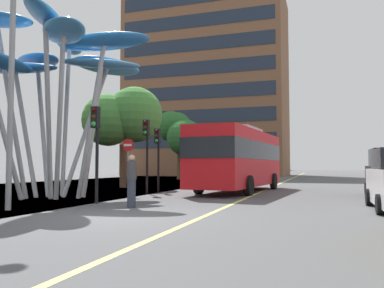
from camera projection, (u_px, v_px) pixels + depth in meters
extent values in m
cube|color=#4C4C4F|center=(118.00, 219.00, 10.87)|extent=(120.00, 240.00, 0.10)
cube|color=#E0D666|center=(195.00, 221.00, 10.19)|extent=(0.16, 144.00, 0.01)
cube|color=red|center=(239.00, 159.00, 21.69)|extent=(3.42, 9.97, 2.91)
cube|color=black|center=(239.00, 151.00, 21.71)|extent=(3.46, 10.07, 0.93)
cube|color=yellow|center=(260.00, 142.00, 26.18)|extent=(1.41, 0.23, 0.36)
cube|color=#B2B2B7|center=(239.00, 130.00, 21.77)|extent=(2.21, 3.58, 0.24)
cylinder|color=black|center=(274.00, 181.00, 23.89)|extent=(0.37, 0.98, 0.96)
cylinder|color=black|center=(233.00, 181.00, 24.90)|extent=(0.37, 0.98, 0.96)
cylinder|color=black|center=(249.00, 186.00, 18.64)|extent=(0.37, 0.98, 0.96)
cylinder|color=black|center=(199.00, 185.00, 19.65)|extent=(0.37, 0.98, 0.96)
cylinder|color=#9EA0A5|center=(91.00, 120.00, 17.23)|extent=(1.31, 0.42, 6.88)
ellipsoid|color=#2D7FD1|center=(105.00, 42.00, 17.34)|extent=(4.29, 2.20, 0.87)
cylinder|color=#9EA0A5|center=(93.00, 129.00, 18.04)|extent=(0.86, 0.75, 6.16)
ellipsoid|color=#4CA3E5|center=(102.00, 64.00, 18.35)|extent=(3.61, 3.25, 0.44)
cylinder|color=#9EA0A5|center=(87.00, 128.00, 18.57)|extent=(1.28, 2.24, 6.39)
ellipsoid|color=#4CA3E5|center=(108.00, 66.00, 19.53)|extent=(3.20, 4.05, 0.75)
cylinder|color=#9EA0A5|center=(66.00, 117.00, 19.36)|extent=(0.59, 1.10, 7.61)
ellipsoid|color=#4CA3E5|center=(70.00, 44.00, 20.02)|extent=(2.22, 3.37, 0.72)
cylinder|color=#9EA0A5|center=(42.00, 126.00, 18.50)|extent=(1.71, 1.11, 6.56)
ellipsoid|color=#388EDB|center=(37.00, 61.00, 19.31)|extent=(3.99, 3.21, 0.77)
cylinder|color=#9EA0A5|center=(25.00, 132.00, 17.80)|extent=(1.48, 0.30, 5.92)
ellipsoid|color=#2D7FD1|center=(15.00, 68.00, 18.12)|extent=(4.46, 1.85, 0.63)
cylinder|color=#9EA0A5|center=(11.00, 109.00, 16.94)|extent=(1.36, 1.07, 7.72)
cylinder|color=#9EA0A5|center=(3.00, 130.00, 16.01)|extent=(1.07, 1.65, 5.79)
cylinder|color=#9EA0A5|center=(48.00, 111.00, 16.19)|extent=(1.00, 1.78, 7.36)
ellipsoid|color=#4299E0|center=(45.00, 16.00, 15.56)|extent=(2.98, 4.29, 0.89)
cylinder|color=#9EA0A5|center=(60.00, 118.00, 16.15)|extent=(1.15, 1.15, 6.80)
ellipsoid|color=#4CA3E5|center=(64.00, 32.00, 15.79)|extent=(3.79, 3.79, 0.75)
cylinder|color=black|center=(97.00, 155.00, 14.87)|extent=(0.12, 0.12, 3.63)
cube|color=black|center=(96.00, 117.00, 14.82)|extent=(0.28, 0.24, 0.80)
sphere|color=#390706|center=(94.00, 110.00, 14.71)|extent=(0.18, 0.18, 0.18)
sphere|color=#3A2707|center=(94.00, 117.00, 14.69)|extent=(0.18, 0.18, 0.18)
sphere|color=green|center=(94.00, 124.00, 14.68)|extent=(0.18, 0.18, 0.18)
cylinder|color=black|center=(147.00, 157.00, 20.32)|extent=(0.12, 0.12, 3.77)
cube|color=black|center=(146.00, 128.00, 20.27)|extent=(0.28, 0.24, 0.80)
sphere|color=#390706|center=(145.00, 122.00, 20.16)|extent=(0.18, 0.18, 0.18)
sphere|color=#3A2707|center=(145.00, 127.00, 20.15)|extent=(0.18, 0.18, 0.18)
sphere|color=green|center=(145.00, 132.00, 20.13)|extent=(0.18, 0.18, 0.18)
cylinder|color=black|center=(158.00, 160.00, 21.71)|extent=(0.12, 0.12, 3.44)
cube|color=black|center=(157.00, 136.00, 21.65)|extent=(0.28, 0.24, 0.80)
sphere|color=#390706|center=(157.00, 131.00, 21.54)|extent=(0.18, 0.18, 0.18)
sphere|color=#3A2707|center=(157.00, 136.00, 21.53)|extent=(0.18, 0.18, 0.18)
sphere|color=green|center=(157.00, 141.00, 21.51)|extent=(0.18, 0.18, 0.18)
cylinder|color=black|center=(369.00, 197.00, 13.96)|extent=(0.20, 0.60, 0.60)
cylinder|color=black|center=(380.00, 204.00, 11.36)|extent=(0.20, 0.60, 0.60)
cylinder|color=black|center=(367.00, 189.00, 19.06)|extent=(0.20, 0.60, 0.60)
cylinder|color=black|center=(373.00, 192.00, 16.74)|extent=(0.20, 0.60, 0.60)
cylinder|color=gray|center=(12.00, 70.00, 12.79)|extent=(0.18, 0.18, 8.98)
cylinder|color=brown|center=(123.00, 166.00, 25.79)|extent=(0.46, 0.46, 2.77)
sphere|color=#428438|center=(135.00, 115.00, 25.69)|extent=(3.62, 3.62, 3.62)
sphere|color=#428438|center=(139.00, 117.00, 25.76)|extent=(2.46, 2.46, 2.46)
sphere|color=#428438|center=(108.00, 120.00, 25.35)|extent=(3.35, 3.35, 3.35)
cylinder|color=brown|center=(179.00, 162.00, 41.73)|extent=(0.34, 0.34, 3.63)
sphere|color=#286028|center=(177.00, 126.00, 42.53)|extent=(2.97, 2.97, 2.97)
sphere|color=#286028|center=(171.00, 126.00, 42.49)|extent=(3.27, 3.27, 3.27)
sphere|color=#286028|center=(185.00, 138.00, 40.77)|extent=(3.77, 3.77, 3.77)
sphere|color=#286028|center=(184.00, 136.00, 42.24)|extent=(3.09, 3.09, 3.09)
cylinder|color=#2D3342|center=(131.00, 194.00, 13.39)|extent=(0.29, 0.29, 0.94)
cylinder|color=#333338|center=(132.00, 170.00, 13.43)|extent=(0.34, 0.34, 0.63)
sphere|color=tan|center=(132.00, 158.00, 13.46)|extent=(0.22, 0.22, 0.22)
cylinder|color=gray|center=(128.00, 167.00, 18.80)|extent=(0.08, 0.08, 2.69)
cylinder|color=red|center=(128.00, 145.00, 18.83)|extent=(0.60, 0.03, 0.60)
cube|color=white|center=(128.00, 145.00, 18.80)|extent=(0.40, 0.04, 0.11)
cube|color=brown|center=(208.00, 88.00, 60.10)|extent=(22.97, 13.16, 26.48)
cube|color=#1E2838|center=(195.00, 141.00, 53.36)|extent=(21.59, 0.08, 1.85)
cube|color=#1E2838|center=(195.00, 116.00, 53.54)|extent=(21.59, 0.08, 1.85)
cube|color=#1E2838|center=(195.00, 92.00, 53.73)|extent=(21.59, 0.08, 1.85)
cube|color=#1E2838|center=(195.00, 68.00, 53.91)|extent=(21.59, 0.08, 1.85)
cube|color=#1E2838|center=(195.00, 44.00, 54.09)|extent=(21.59, 0.08, 1.85)
cube|color=#1E2838|center=(195.00, 21.00, 54.28)|extent=(21.59, 0.08, 1.85)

